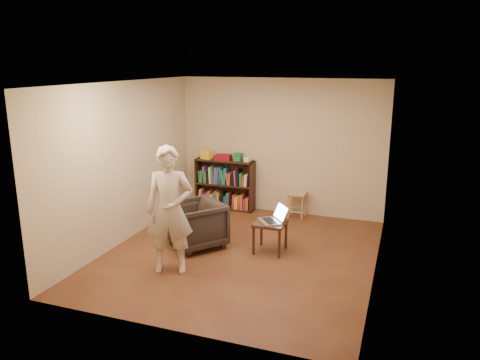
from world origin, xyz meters
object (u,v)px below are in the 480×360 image
(bookshelf, at_px, (225,187))
(stool, at_px, (297,197))
(armchair, at_px, (196,224))
(person, at_px, (170,210))
(side_table, at_px, (270,227))
(laptop, at_px, (274,218))

(bookshelf, bearing_deg, stool, -2.46)
(armchair, bearing_deg, stool, 97.44)
(armchair, distance_m, person, 1.07)
(bookshelf, xyz_separation_m, person, (0.35, -2.97, 0.46))
(side_table, distance_m, person, 1.67)
(armchair, bearing_deg, person, -48.71)
(stool, xyz_separation_m, laptop, (0.03, -1.73, 0.15))
(stool, height_order, side_table, stool)
(person, bearing_deg, laptop, 25.85)
(stool, distance_m, person, 3.16)
(side_table, bearing_deg, person, -134.90)
(armchair, bearing_deg, laptop, 49.77)
(bookshelf, xyz_separation_m, armchair, (0.30, -2.04, -0.07))
(armchair, xyz_separation_m, side_table, (1.17, 0.20, 0.03))
(bookshelf, relative_size, stool, 2.47)
(side_table, relative_size, laptop, 0.91)
(side_table, distance_m, laptop, 0.15)
(stool, bearing_deg, laptop, -89.13)
(armchair, distance_m, laptop, 1.25)
(bookshelf, relative_size, side_table, 2.48)
(stool, distance_m, laptop, 1.74)
(stool, distance_m, side_table, 1.77)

